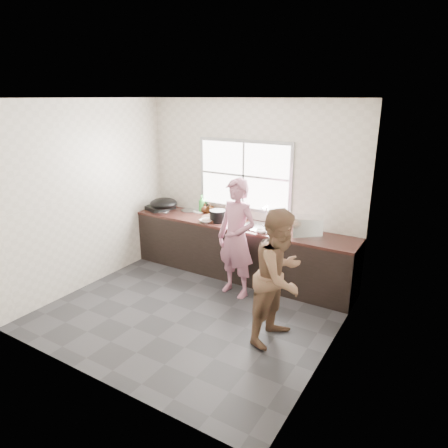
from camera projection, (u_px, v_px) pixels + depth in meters
The scene contains 30 objects.
floor at pixel (192, 311), 5.31m from camera, with size 3.60×3.20×0.01m, color #2B2B2D.
ceiling at pixel (186, 98), 4.48m from camera, with size 3.60×3.20×0.01m, color silver.
wall_back at pixel (250, 189), 6.20m from camera, with size 3.60×0.01×2.70m, color beige.
wall_left at pixel (89, 195), 5.78m from camera, with size 0.01×3.20×2.70m, color beige.
wall_right at pixel (336, 239), 4.00m from camera, with size 0.01×3.20×2.70m, color beige.
wall_front at pixel (85, 256), 3.58m from camera, with size 3.60×0.01×2.70m, color beige.
cabinet at pixel (240, 251), 6.23m from camera, with size 3.60×0.62×0.82m, color black.
countertop at pixel (240, 225), 6.10m from camera, with size 3.60×0.64×0.04m, color #321914.
sink at pixel (261, 227), 5.92m from camera, with size 0.55×0.45×0.02m, color silver.
faucet at pixel (267, 215), 6.04m from camera, with size 0.02×0.02×0.30m, color silver.
window_frame at pixel (244, 175), 6.18m from camera, with size 1.60×0.05×1.10m, color #9EA0A5.
window_glazing at pixel (244, 176), 6.16m from camera, with size 1.50×0.01×1.00m, color white.
woman at pixel (236, 242), 5.54m from camera, with size 0.57×0.38×1.57m, color #AF6980.
person_side at pixel (280, 276), 4.48m from camera, with size 0.77×0.60×1.58m, color brown.
cutting_board at pixel (215, 218), 6.29m from camera, with size 0.43×0.43×0.04m, color black.
cleaver at pixel (218, 217), 6.29m from camera, with size 0.20×0.10×0.01m, color #A9ADB0.
bowl_mince at pixel (206, 221), 6.15m from camera, with size 0.20×0.20×0.05m, color silver.
bowl_crabs at pixel (277, 230), 5.75m from camera, with size 0.17×0.17×0.05m, color white.
bowl_held at pixel (261, 231), 5.68m from camera, with size 0.19×0.19×0.06m, color white.
black_pot at pixel (218, 216), 6.17m from camera, with size 0.26×0.26×0.18m, color black.
plate_food at pixel (200, 211), 6.72m from camera, with size 0.22×0.22×0.02m, color silver.
bottle_green at pixel (202, 204), 6.66m from camera, with size 0.11×0.11×0.29m, color green.
bottle_brown_tall at pixel (210, 209), 6.60m from camera, with size 0.08×0.08×0.17m, color #3D220F.
bottle_brown_short at pixel (205, 208), 6.65m from camera, with size 0.12×0.12×0.15m, color #422110.
glass_jar at pixel (202, 210), 6.68m from camera, with size 0.06×0.06×0.09m, color white.
burner at pixel (159, 207), 6.91m from camera, with size 0.43×0.43×0.06m, color black.
wok at pixel (164, 203), 6.68m from camera, with size 0.46×0.46×0.17m, color black.
dish_rack at pixel (308, 227), 5.47m from camera, with size 0.39×0.28×0.30m, color silver.
pot_lid_left at pixel (162, 210), 6.79m from camera, with size 0.26×0.26×0.01m, color silver.
pot_lid_right at pixel (189, 210), 6.79m from camera, with size 0.27×0.27×0.01m, color #A9ACB0.
Camera 1 is at (2.79, -3.80, 2.72)m, focal length 32.00 mm.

